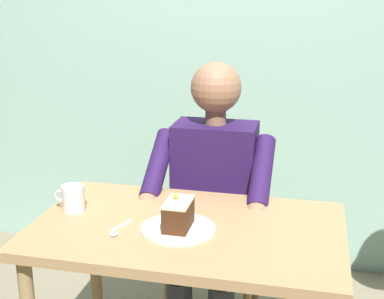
{
  "coord_description": "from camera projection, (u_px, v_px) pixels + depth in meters",
  "views": [
    {
      "loc": [
        -0.41,
        1.66,
        1.55
      ],
      "look_at": [
        0.01,
        -0.1,
        1.01
      ],
      "focal_mm": 49.44,
      "sensor_mm": 36.0,
      "label": 1
    }
  ],
  "objects": [
    {
      "name": "chair",
      "position": [
        218.0,
        224.0,
        2.52
      ],
      "size": [
        0.42,
        0.42,
        0.89
      ],
      "color": "tan",
      "rests_on": "ground"
    },
    {
      "name": "cake_slice",
      "position": [
        178.0,
        214.0,
        1.81
      ],
      "size": [
        0.09,
        0.14,
        0.12
      ],
      "color": "#422411",
      "rests_on": "dessert_plate"
    },
    {
      "name": "cafe_rear_panel",
      "position": [
        243.0,
        1.0,
        2.84
      ],
      "size": [
        6.4,
        0.12,
        3.0
      ],
      "primitive_type": "cube",
      "color": "#8EB7A5",
      "rests_on": "ground"
    },
    {
      "name": "dessert_plate",
      "position": [
        178.0,
        229.0,
        1.83
      ],
      "size": [
        0.26,
        0.26,
        0.01
      ],
      "primitive_type": "cylinder",
      "color": "white",
      "rests_on": "dining_table"
    },
    {
      "name": "dessert_spoon",
      "position": [
        117.0,
        230.0,
        1.82
      ],
      "size": [
        0.05,
        0.14,
        0.01
      ],
      "color": "silver",
      "rests_on": "dining_table"
    },
    {
      "name": "seated_person",
      "position": [
        211.0,
        203.0,
        2.31
      ],
      "size": [
        0.53,
        0.58,
        1.27
      ],
      "color": "#281445",
      "rests_on": "ground"
    },
    {
      "name": "dining_table",
      "position": [
        187.0,
        250.0,
        1.9
      ],
      "size": [
        1.09,
        0.67,
        0.76
      ],
      "color": "#A58053",
      "rests_on": "ground"
    },
    {
      "name": "coffee_cup",
      "position": [
        73.0,
        198.0,
        1.98
      ],
      "size": [
        0.12,
        0.09,
        0.1
      ],
      "color": "white",
      "rests_on": "dining_table"
    }
  ]
}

